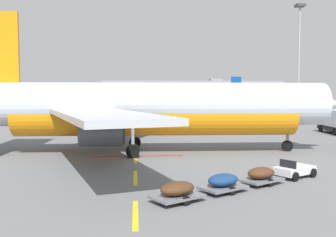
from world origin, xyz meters
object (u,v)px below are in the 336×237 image
object	(u,v)px
airliner_foreground	(150,108)
airliner_mid_left	(205,100)
apron_light_mast_far	(299,48)
baggage_train	(243,178)

from	to	relation	value
airliner_foreground	airliner_mid_left	bearing A→B (deg)	75.88
airliner_mid_left	apron_light_mast_far	world-z (taller)	apron_light_mast_far
airliner_mid_left	baggage_train	world-z (taller)	airliner_mid_left
baggage_train	apron_light_mast_far	bearing A→B (deg)	63.01
airliner_foreground	apron_light_mast_far	distance (m)	52.63
baggage_train	apron_light_mast_far	distance (m)	61.83
airliner_foreground	baggage_train	bearing A→B (deg)	-70.79
airliner_mid_left	apron_light_mast_far	bearing A→B (deg)	-73.93
baggage_train	apron_light_mast_far	xyz separation A→B (m)	(27.32, 53.64, 14.12)
airliner_foreground	baggage_train	xyz separation A→B (m)	(4.59, -13.17, -3.42)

